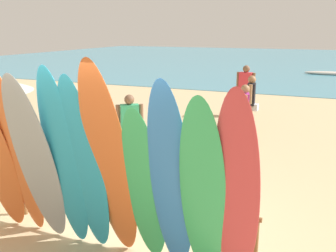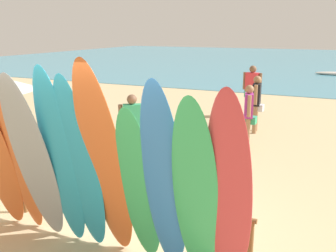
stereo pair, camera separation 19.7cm
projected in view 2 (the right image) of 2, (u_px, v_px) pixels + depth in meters
The scene contains 18 objects.
ground at pixel (281, 92), 17.75m from camera, with size 60.00×60.00×0.00m, color tan.
ocean_water at pixel (315, 61), 34.41m from camera, with size 60.00×40.00×0.02m, color teal.
surfboard_rack at pixel (122, 201), 5.28m from camera, with size 3.70×0.07×0.67m.
surfboard_orange_1 at pixel (16, 153), 5.16m from camera, with size 0.49×0.08×2.48m, color orange.
surfboard_grey_2 at pixel (34, 162), 4.89m from camera, with size 0.55×0.08×2.46m, color #999EA3.
surfboard_teal_3 at pixel (61, 161), 4.80m from camera, with size 0.47×0.08×2.51m, color #289EC6.
surfboard_teal_4 at pixel (81, 167), 4.71m from camera, with size 0.52×0.06×2.42m, color #289EC6.
surfboard_orange_5 at pixel (105, 164), 4.52m from camera, with size 0.57×0.08×2.64m, color orange.
surfboard_green_6 at pixel (139, 189), 4.46m from camera, with size 0.48×0.06×2.12m, color #38B266.
surfboard_blue_7 at pixel (164, 183), 4.23m from camera, with size 0.49×0.06×2.44m, color #337AD1.
surfboard_green_8 at pixel (196, 195), 4.08m from camera, with size 0.50×0.06×2.31m, color #38B266.
surfboard_red_9 at pixel (229, 195), 3.96m from camera, with size 0.49×0.08×2.39m, color #D13D42.
beachgoer_strolling at pixel (256, 100), 10.65m from camera, with size 0.41×0.60×1.58m.
beachgoer_photographing at pixel (248, 112), 9.32m from camera, with size 0.40×0.56×1.53m.
beachgoer_near_rack at pixel (252, 87), 12.58m from camera, with size 0.63×0.28×1.67m.
beachgoer_by_water at pixel (81, 114), 8.83m from camera, with size 0.41×0.55×1.60m.
beachgoer_midbeach at pixel (132, 125), 8.09m from camera, with size 0.49×0.37×1.52m.
beach_chair_red at pixel (28, 143), 8.32m from camera, with size 0.73×0.83×0.82m.
Camera 2 is at (2.61, -4.16, 2.83)m, focal length 41.23 mm.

